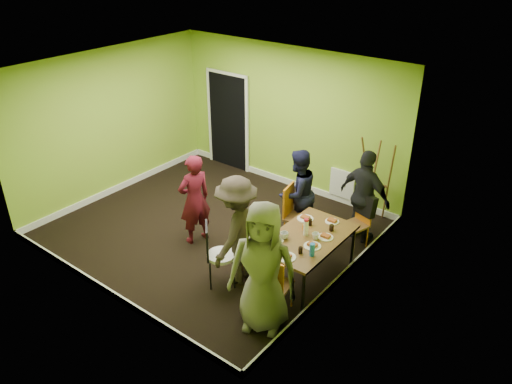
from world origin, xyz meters
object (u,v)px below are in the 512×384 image
at_px(dining_table, 308,240).
at_px(person_left_near, 237,231).
at_px(person_back_end, 365,197).
at_px(person_front_end, 263,268).
at_px(chair_back_end, 363,210).
at_px(chair_bentwood, 216,251).
at_px(easel, 376,182).
at_px(orange_bottle, 303,227).
at_px(person_standing, 195,199).
at_px(chair_left_far, 294,211).
at_px(person_left_far, 297,193).
at_px(chair_front_end, 274,283).
at_px(blue_bottle, 312,250).
at_px(thermos, 306,228).
at_px(chair_left_near, 253,246).

height_order(dining_table, person_left_near, person_left_near).
bearing_deg(person_back_end, person_front_end, 98.65).
distance_m(chair_back_end, chair_bentwood, 2.53).
relative_size(dining_table, easel, 0.95).
relative_size(orange_bottle, person_standing, 0.06).
bearing_deg(person_standing, chair_back_end, 141.89).
bearing_deg(chair_left_far, person_left_far, -165.75).
distance_m(dining_table, chair_front_end, 0.92).
bearing_deg(person_left_near, chair_left_far, 163.39).
bearing_deg(person_standing, dining_table, 112.35).
relative_size(chair_bentwood, blue_bottle, 5.19).
height_order(chair_bentwood, thermos, thermos).
height_order(easel, person_standing, easel).
bearing_deg(person_left_near, chair_left_near, 135.26).
distance_m(dining_table, blue_bottle, 0.49).
bearing_deg(chair_left_far, orange_bottle, 31.26).
xyz_separation_m(thermos, person_left_near, (-0.77, -0.62, -0.03)).
bearing_deg(thermos, chair_left_near, -147.62).
bearing_deg(person_standing, orange_bottle, 116.19).
height_order(dining_table, orange_bottle, orange_bottle).
height_order(chair_bentwood, blue_bottle, chair_bentwood).
xyz_separation_m(chair_back_end, orange_bottle, (-0.34, -1.26, 0.16)).
bearing_deg(chair_left_far, easel, 140.73).
bearing_deg(blue_bottle, chair_back_end, 93.39).
relative_size(chair_left_near, easel, 0.57).
bearing_deg(easel, chair_bentwood, -108.86).
bearing_deg(easel, chair_left_far, -118.67).
height_order(chair_left_far, chair_left_near, chair_left_far).
bearing_deg(easel, person_left_far, -127.42).
height_order(orange_bottle, person_back_end, person_back_end).
relative_size(chair_left_near, chair_bentwood, 0.92).
height_order(easel, person_left_far, easel).
bearing_deg(chair_front_end, person_left_far, 105.26).
height_order(chair_back_end, chair_bentwood, chair_bentwood).
bearing_deg(person_left_near, person_back_end, 142.77).
bearing_deg(blue_bottle, person_left_far, 129.82).
relative_size(chair_left_far, person_front_end, 0.55).
bearing_deg(orange_bottle, thermos, -43.06).
height_order(chair_front_end, person_left_far, person_left_far).
relative_size(chair_bentwood, person_front_end, 0.54).
bearing_deg(chair_bentwood, easel, 117.37).
xyz_separation_m(thermos, person_standing, (-1.98, -0.24, -0.09)).
height_order(chair_bentwood, person_left_far, person_left_far).
distance_m(easel, orange_bottle, 2.04).
distance_m(person_left_near, person_back_end, 2.31).
bearing_deg(chair_bentwood, person_front_end, 30.44).
bearing_deg(chair_bentwood, dining_table, 86.72).
distance_m(chair_left_far, chair_back_end, 1.11).
distance_m(chair_back_end, person_front_end, 2.55).
height_order(thermos, person_back_end, person_back_end).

